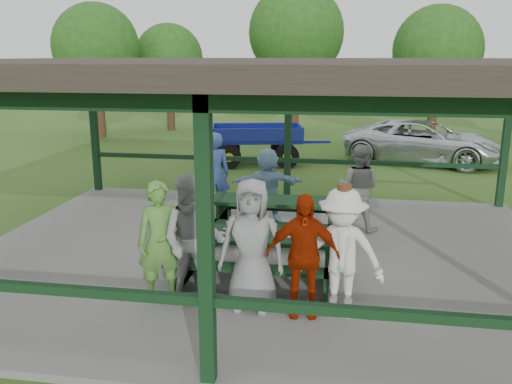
% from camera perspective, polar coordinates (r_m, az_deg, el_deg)
% --- Properties ---
extents(ground, '(90.00, 90.00, 0.00)m').
position_cam_1_polar(ground, '(9.43, 0.76, -6.98)').
color(ground, '#38591B').
rests_on(ground, ground).
extents(concrete_slab, '(10.00, 8.00, 0.10)m').
position_cam_1_polar(concrete_slab, '(9.41, 0.76, -6.69)').
color(concrete_slab, slate).
rests_on(concrete_slab, ground).
extents(pavilion_structure, '(10.60, 8.60, 3.24)m').
position_cam_1_polar(pavilion_structure, '(8.79, 0.83, 12.65)').
color(pavilion_structure, black).
rests_on(pavilion_structure, concrete_slab).
extents(picnic_table_near, '(2.47, 1.39, 0.75)m').
position_cam_1_polar(picnic_table_near, '(8.11, 0.06, -6.29)').
color(picnic_table_near, black).
rests_on(picnic_table_near, concrete_slab).
extents(picnic_table_far, '(2.38, 1.39, 0.75)m').
position_cam_1_polar(picnic_table_far, '(9.98, 2.03, -2.32)').
color(picnic_table_far, black).
rests_on(picnic_table_far, concrete_slab).
extents(table_setting, '(2.32, 0.45, 0.10)m').
position_cam_1_polar(table_setting, '(8.05, -0.10, -4.07)').
color(table_setting, white).
rests_on(table_setting, picnic_table_near).
extents(contestant_green, '(0.72, 0.59, 1.69)m').
position_cam_1_polar(contestant_green, '(7.48, -10.01, -5.24)').
color(contestant_green, '#58953A').
rests_on(contestant_green, concrete_slab).
extents(contestant_grey_left, '(0.89, 0.69, 1.82)m').
position_cam_1_polar(contestant_grey_left, '(7.25, -6.56, -5.20)').
color(contestant_grey_left, gray).
rests_on(contestant_grey_left, concrete_slab).
extents(contestant_grey_mid, '(0.88, 0.58, 1.78)m').
position_cam_1_polar(contestant_grey_mid, '(7.14, -0.45, -5.61)').
color(contestant_grey_mid, gray).
rests_on(contestant_grey_mid, concrete_slab).
extents(contestant_red, '(0.99, 0.49, 1.63)m').
position_cam_1_polar(contestant_red, '(7.02, 4.94, -6.65)').
color(contestant_red, '#9D2005').
rests_on(contestant_red, concrete_slab).
extents(contestant_white_fedora, '(1.20, 0.83, 1.76)m').
position_cam_1_polar(contestant_white_fedora, '(7.04, 9.01, -6.37)').
color(contestant_white_fedora, white).
rests_on(contestant_white_fedora, concrete_slab).
extents(spectator_lblue, '(1.50, 0.72, 1.55)m').
position_cam_1_polar(spectator_lblue, '(10.82, 1.22, 0.68)').
color(spectator_lblue, '#86B2D0').
rests_on(spectator_lblue, concrete_slab).
extents(spectator_blue, '(0.76, 0.63, 1.78)m').
position_cam_1_polar(spectator_blue, '(11.35, -4.37, 1.88)').
color(spectator_blue, '#4664B7').
rests_on(spectator_blue, concrete_slab).
extents(spectator_grey, '(0.97, 0.86, 1.68)m').
position_cam_1_polar(spectator_grey, '(10.58, 10.77, 0.47)').
color(spectator_grey, gray).
rests_on(spectator_grey, concrete_slab).
extents(pickup_truck, '(5.39, 3.57, 1.38)m').
position_cam_1_polar(pickup_truck, '(18.29, 17.24, 5.06)').
color(pickup_truck, silver).
rests_on(pickup_truck, ground).
extents(farm_trailer, '(3.86, 2.17, 1.34)m').
position_cam_1_polar(farm_trailer, '(17.33, 0.09, 5.13)').
color(farm_trailer, navy).
rests_on(farm_trailer, ground).
extents(tree_far_left, '(3.07, 3.07, 4.80)m').
position_cam_1_polar(tree_far_left, '(25.50, -9.18, 13.71)').
color(tree_far_left, black).
rests_on(tree_far_left, ground).
extents(tree_left, '(4.07, 4.07, 6.36)m').
position_cam_1_polar(tree_left, '(24.19, 4.25, 16.35)').
color(tree_left, black).
rests_on(tree_left, ground).
extents(tree_mid, '(3.37, 3.37, 5.27)m').
position_cam_1_polar(tree_mid, '(22.43, 18.54, 13.94)').
color(tree_mid, black).
rests_on(tree_mid, ground).
extents(tree_edge_left, '(3.51, 3.51, 5.49)m').
position_cam_1_polar(tree_edge_left, '(23.80, -16.50, 14.43)').
color(tree_edge_left, black).
rests_on(tree_edge_left, ground).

